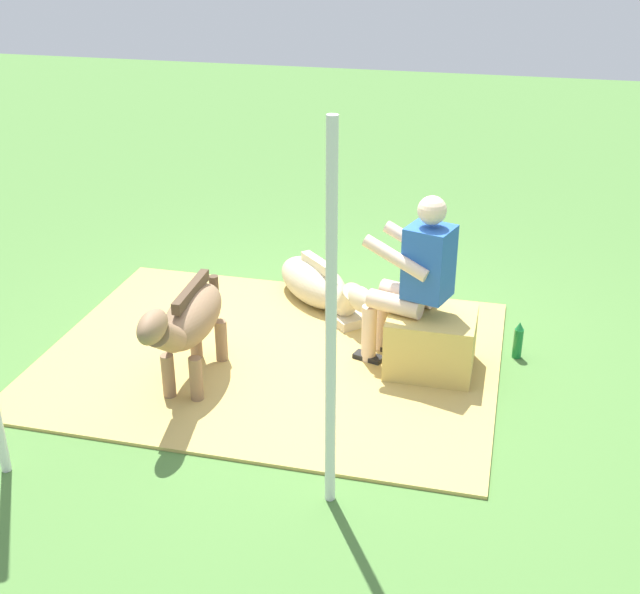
% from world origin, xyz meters
% --- Properties ---
extents(ground_plane, '(24.00, 24.00, 0.00)m').
position_xyz_m(ground_plane, '(0.00, 0.00, 0.00)').
color(ground_plane, '#4C7A38').
extents(hay_patch, '(3.38, 2.62, 0.02)m').
position_xyz_m(hay_patch, '(0.28, 0.21, 0.01)').
color(hay_patch, tan).
rests_on(hay_patch, ground).
extents(hay_bale, '(0.62, 0.54, 0.46)m').
position_xyz_m(hay_bale, '(-0.90, 0.13, 0.23)').
color(hay_bale, tan).
rests_on(hay_bale, ground).
extents(person_seated, '(0.72, 0.54, 1.34)m').
position_xyz_m(person_seated, '(-0.75, 0.09, 0.74)').
color(person_seated, beige).
rests_on(person_seated, ground).
extents(pony_standing, '(0.35, 1.35, 0.87)m').
position_xyz_m(pony_standing, '(0.71, 0.74, 0.52)').
color(pony_standing, '#8C6B4C').
rests_on(pony_standing, ground).
extents(pony_lying, '(1.13, 1.15, 0.42)m').
position_xyz_m(pony_lying, '(0.15, -0.75, 0.19)').
color(pony_lying, beige).
rests_on(pony_lying, ground).
extents(soda_bottle, '(0.07, 0.07, 0.30)m').
position_xyz_m(soda_bottle, '(-1.52, -0.24, 0.14)').
color(soda_bottle, '#197233').
rests_on(soda_bottle, ground).
extents(tent_pole_left, '(0.06, 0.06, 2.22)m').
position_xyz_m(tent_pole_left, '(-0.52, 1.71, 1.11)').
color(tent_pole_left, silver).
rests_on(tent_pole_left, ground).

